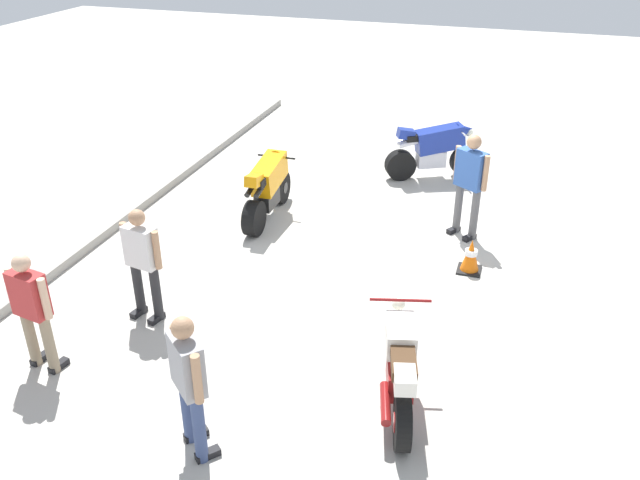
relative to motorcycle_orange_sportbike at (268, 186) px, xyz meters
name	(u,v)px	position (x,y,z in m)	size (l,w,h in m)	color
ground_plane	(382,246)	(-0.45, -2.17, -0.59)	(40.00, 40.00, 0.00)	#B7B2A8
curb_edge	(136,206)	(-0.45, 2.43, -0.52)	(14.00, 0.30, 0.15)	#9C978F
motorcycle_orange_sportbike	(268,186)	(0.00, 0.00, 0.00)	(1.95, 0.70, 1.14)	black
motorcycle_blue_sportbike	(434,149)	(2.75, -2.46, 0.00)	(1.09, 1.82, 1.14)	black
motorcycle_cream_vintage	(400,367)	(-4.01, -3.18, -0.11)	(1.93, 0.79, 1.07)	black
person_in_white_shirt	(143,258)	(-3.36, 0.40, 0.30)	(0.37, 0.63, 1.60)	#262628
person_in_gray_shirt	(189,378)	(-5.37, -1.34, 0.34)	(0.53, 0.56, 1.65)	#384772
person_in_blue_shirt	(470,179)	(0.38, -3.38, 0.43)	(0.51, 0.61, 1.77)	#59595B
person_in_red_shirt	(32,307)	(-4.73, 1.03, 0.29)	(0.37, 0.63, 1.57)	gray
traffic_cone	(471,256)	(-0.80, -3.61, -0.33)	(0.36, 0.36, 0.53)	black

